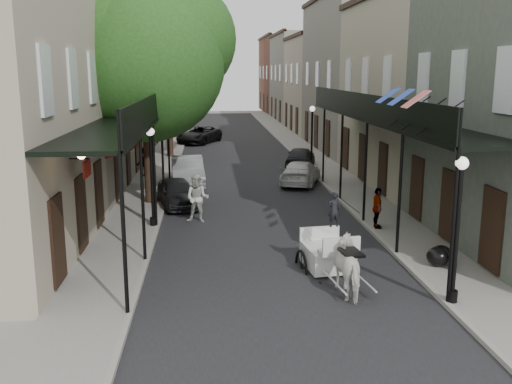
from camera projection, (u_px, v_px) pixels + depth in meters
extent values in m
plane|color=gray|center=(281.00, 282.00, 16.08)|extent=(140.00, 140.00, 0.00)
cube|color=black|center=(241.00, 166.00, 35.57)|extent=(8.00, 90.00, 0.01)
cube|color=gray|center=(160.00, 166.00, 35.15)|extent=(2.20, 90.00, 0.12)
cube|color=gray|center=(320.00, 164.00, 35.97)|extent=(2.20, 90.00, 0.12)
cube|color=#A49983|center=(120.00, 79.00, 43.52)|extent=(5.00, 80.00, 10.50)
cube|color=slate|center=(342.00, 78.00, 44.93)|extent=(5.00, 80.00, 10.50)
cube|color=black|center=(128.00, 120.00, 21.66)|extent=(2.20, 18.00, 0.12)
cube|color=black|center=(156.00, 107.00, 21.64)|extent=(0.06, 18.00, 1.00)
cylinder|color=black|center=(124.00, 233.00, 13.36)|extent=(0.10, 0.10, 4.00)
cylinder|color=black|center=(154.00, 173.00, 21.16)|extent=(0.10, 0.10, 4.00)
cylinder|color=black|center=(169.00, 146.00, 28.96)|extent=(0.10, 0.10, 4.00)
cube|color=black|center=(385.00, 118.00, 22.48)|extent=(2.20, 18.00, 0.12)
cube|color=black|center=(360.00, 106.00, 22.29)|extent=(0.06, 18.00, 1.00)
cylinder|color=black|center=(453.00, 225.00, 14.02)|extent=(0.10, 0.10, 4.00)
cylinder|color=black|center=(365.00, 170.00, 21.81)|extent=(0.10, 0.10, 4.00)
cylinder|color=black|center=(324.00, 144.00, 29.61)|extent=(0.10, 0.10, 4.00)
cylinder|color=#382619|center=(148.00, 139.00, 24.84)|extent=(0.44, 0.44, 5.60)
sphere|color=#1D4F19|center=(145.00, 62.00, 24.16)|extent=(6.80, 6.80, 6.80)
sphere|color=#1D4F19|center=(177.00, 39.00, 24.64)|extent=(5.10, 5.10, 5.10)
cylinder|color=#382619|center=(169.00, 119.00, 38.54)|extent=(0.44, 0.44, 5.04)
sphere|color=#1D4F19|center=(168.00, 75.00, 37.93)|extent=(6.00, 6.00, 6.00)
sphere|color=#1D4F19|center=(186.00, 61.00, 38.43)|extent=(4.50, 4.50, 4.50)
cylinder|color=black|center=(452.00, 296.00, 14.41)|extent=(0.28, 0.28, 0.30)
cylinder|color=black|center=(456.00, 237.00, 14.09)|extent=(0.12, 0.12, 3.40)
sphere|color=white|center=(462.00, 163.00, 13.70)|extent=(0.32, 0.32, 0.32)
cylinder|color=black|center=(154.00, 221.00, 21.54)|extent=(0.28, 0.28, 0.30)
cylinder|color=black|center=(152.00, 181.00, 21.21)|extent=(0.12, 0.12, 3.40)
sphere|color=white|center=(150.00, 131.00, 20.83)|extent=(0.32, 0.32, 0.32)
cylinder|color=black|center=(311.00, 166.00, 33.90)|extent=(0.28, 0.28, 0.30)
cylinder|color=black|center=(312.00, 140.00, 33.58)|extent=(0.12, 0.12, 3.40)
sphere|color=white|center=(312.00, 109.00, 33.19)|extent=(0.32, 0.32, 0.32)
imported|color=white|center=(352.00, 267.00, 15.10)|extent=(1.02, 1.85, 1.49)
torus|color=black|center=(297.00, 246.00, 17.50)|extent=(0.22, 1.17, 1.17)
torus|color=black|center=(343.00, 244.00, 17.80)|extent=(0.22, 1.17, 1.17)
torus|color=black|center=(315.00, 268.00, 16.38)|extent=(0.14, 0.61, 0.61)
torus|color=black|center=(352.00, 265.00, 16.60)|extent=(0.14, 0.61, 0.61)
cube|color=silver|center=(323.00, 235.00, 17.39)|extent=(1.46, 1.77, 0.63)
cube|color=silver|center=(334.00, 228.00, 16.39)|extent=(1.14, 0.63, 0.11)
cube|color=silver|center=(336.00, 221.00, 16.11)|extent=(1.09, 0.22, 0.45)
imported|color=black|center=(334.00, 209.00, 16.27)|extent=(0.40, 0.29, 1.02)
imported|color=beige|center=(197.00, 198.00, 22.27)|extent=(1.07, 0.91, 1.91)
imported|color=gray|center=(145.00, 162.00, 31.54)|extent=(1.17, 0.91, 1.59)
imported|color=gray|center=(377.00, 208.00, 21.02)|extent=(0.46, 0.93, 1.53)
imported|color=black|center=(177.00, 193.00, 24.94)|extent=(2.25, 3.89, 1.25)
imported|color=gray|center=(187.00, 171.00, 29.44)|extent=(1.94, 4.66, 1.50)
imported|color=black|center=(199.00, 135.00, 46.71)|extent=(4.12, 5.53, 1.40)
imported|color=silver|center=(301.00, 173.00, 29.83)|extent=(2.93, 4.55, 1.23)
imported|color=black|center=(300.00, 157.00, 34.75)|extent=(2.55, 4.17, 1.33)
ellipsoid|color=black|center=(438.00, 256.00, 17.03)|extent=(0.68, 0.68, 0.58)
ellipsoid|color=black|center=(442.00, 253.00, 17.50)|extent=(0.60, 0.60, 0.48)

